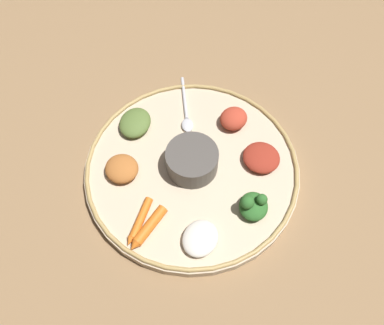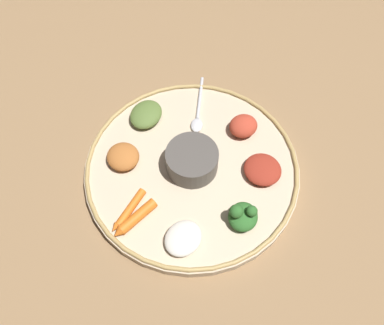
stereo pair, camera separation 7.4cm
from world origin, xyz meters
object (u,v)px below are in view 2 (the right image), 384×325
at_px(carrot_near_spoon, 129,210).
at_px(carrot_outer, 135,218).
at_px(greens_pile, 243,216).
at_px(center_bowl, 192,160).
at_px(spoon, 198,113).

relative_size(carrot_near_spoon, carrot_outer, 1.01).
distance_m(greens_pile, carrot_near_spoon, 0.20).
height_order(center_bowl, greens_pile, greens_pile).
xyz_separation_m(spoon, greens_pile, (-0.22, 0.11, 0.01)).
xyz_separation_m(greens_pile, carrot_near_spoon, (0.15, 0.13, -0.01)).
distance_m(center_bowl, spoon, 0.13).
height_order(center_bowl, spoon, center_bowl).
bearing_deg(greens_pile, spoon, -25.64).
bearing_deg(carrot_outer, greens_pile, -133.03).
height_order(center_bowl, carrot_near_spoon, center_bowl).
distance_m(spoon, carrot_near_spoon, 0.25).
relative_size(greens_pile, carrot_near_spoon, 0.79).
relative_size(center_bowl, spoon, 0.82).
distance_m(center_bowl, carrot_outer, 0.15).
xyz_separation_m(carrot_near_spoon, carrot_outer, (-0.02, 0.00, 0.00)).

